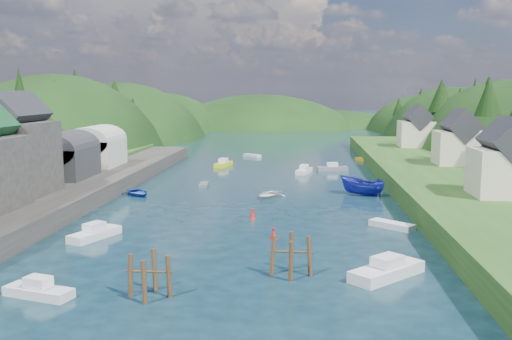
# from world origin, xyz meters

# --- Properties ---
(ground) EXTENTS (600.00, 600.00, 0.00)m
(ground) POSITION_xyz_m (0.00, 50.00, 0.00)
(ground) COLOR black
(ground) RESTS_ON ground
(hillside_left) EXTENTS (44.00, 245.56, 52.00)m
(hillside_left) POSITION_xyz_m (-45.00, 75.00, -8.03)
(hillside_left) COLOR black
(hillside_left) RESTS_ON ground
(hillside_right) EXTENTS (36.00, 245.56, 48.00)m
(hillside_right) POSITION_xyz_m (45.00, 75.00, -7.41)
(hillside_right) COLOR black
(hillside_right) RESTS_ON ground
(far_hills) EXTENTS (103.00, 68.00, 44.00)m
(far_hills) POSITION_xyz_m (1.22, 174.01, -10.80)
(far_hills) COLOR black
(far_hills) RESTS_ON ground
(hill_trees) EXTENTS (92.25, 149.59, 12.79)m
(hill_trees) POSITION_xyz_m (0.24, 64.18, 11.16)
(hill_trees) COLOR black
(hill_trees) RESTS_ON ground
(quay_left) EXTENTS (12.00, 110.00, 2.00)m
(quay_left) POSITION_xyz_m (-24.00, 20.00, 1.00)
(quay_left) COLOR #2D2B28
(quay_left) RESTS_ON ground
(boat_sheds) EXTENTS (7.00, 21.00, 7.50)m
(boat_sheds) POSITION_xyz_m (-26.00, 39.00, 5.27)
(boat_sheds) COLOR #2D2D30
(boat_sheds) RESTS_ON quay_left
(terrace_right) EXTENTS (16.00, 120.00, 2.40)m
(terrace_right) POSITION_xyz_m (25.00, 40.00, 1.20)
(terrace_right) COLOR #234719
(terrace_right) RESTS_ON ground
(right_bank_cottages) EXTENTS (9.00, 59.24, 8.41)m
(right_bank_cottages) POSITION_xyz_m (28.00, 48.33, 5.84)
(right_bank_cottages) COLOR beige
(right_bank_cottages) RESTS_ON terrace_right
(piling_cluster_near) EXTENTS (3.10, 2.90, 3.46)m
(piling_cluster_near) POSITION_xyz_m (-4.35, -4.02, 1.16)
(piling_cluster_near) COLOR #382314
(piling_cluster_near) RESTS_ON ground
(piling_cluster_far) EXTENTS (3.27, 3.04, 3.55)m
(piling_cluster_far) POSITION_xyz_m (4.80, 1.17, 1.21)
(piling_cluster_far) COLOR #382314
(piling_cluster_far) RESTS_ON ground
(channel_buoy_near) EXTENTS (0.70, 0.70, 1.10)m
(channel_buoy_near) POSITION_xyz_m (3.00, 11.28, 0.48)
(channel_buoy_near) COLOR #BB0E0F
(channel_buoy_near) RESTS_ON ground
(channel_buoy_far) EXTENTS (0.70, 0.70, 1.10)m
(channel_buoy_far) POSITION_xyz_m (0.32, 19.63, 0.48)
(channel_buoy_far) COLOR #BB0E0F
(channel_buoy_far) RESTS_ON ground
(moored_boats) EXTENTS (36.81, 92.85, 2.49)m
(moored_boats) POSITION_xyz_m (0.50, 21.50, 0.66)
(moored_boats) COLOR navy
(moored_boats) RESTS_ON ground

